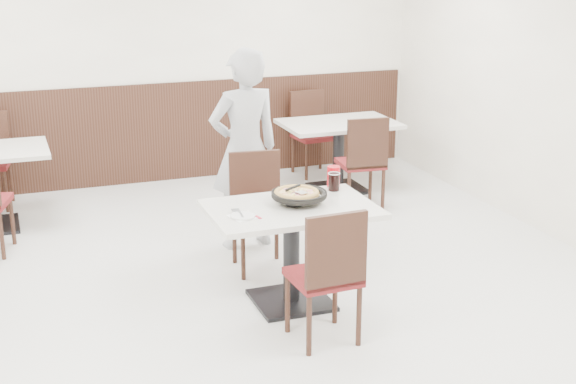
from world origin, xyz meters
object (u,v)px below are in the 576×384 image
object	(u,v)px
pizza	(296,195)
bg_chair_right_far	(314,134)
pizza_pan	(299,198)
side_plate	(243,216)
bg_table_right	(338,156)
red_cup	(333,176)
chair_near	(323,273)
diner_person	(245,150)
main_table	(291,255)
cola_glass	(334,182)
bg_chair_right_near	(361,161)
chair_far	(260,214)

from	to	relation	value
pizza	bg_chair_right_far	size ratio (longest dim) A/B	0.35
pizza_pan	side_plate	xyz separation A→B (m)	(-0.48, -0.16, -0.03)
bg_table_right	red_cup	bearing A→B (deg)	-114.59
chair_near	red_cup	size ratio (longest dim) A/B	5.94
red_cup	diner_person	world-z (taller)	diner_person
pizza	main_table	bearing A→B (deg)	-132.43
pizza_pan	bg_chair_right_far	size ratio (longest dim) A/B	0.33
cola_glass	diner_person	bearing A→B (deg)	112.31
main_table	bg_chair_right_far	distance (m)	3.48
chair_near	pizza_pan	bearing A→B (deg)	80.35
main_table	side_plate	size ratio (longest dim) A/B	6.87
main_table	bg_chair_right_far	xyz separation A→B (m)	(1.44, 3.16, 0.10)
bg_chair_right_near	bg_chair_right_far	size ratio (longest dim) A/B	1.00
diner_person	bg_chair_right_near	world-z (taller)	diner_person
cola_glass	chair_near	bearing A→B (deg)	-117.02
side_plate	cola_glass	xyz separation A→B (m)	(0.84, 0.37, 0.06)
side_plate	diner_person	size ratio (longest dim) A/B	0.10
red_cup	pizza_pan	bearing A→B (deg)	-142.26
chair_far	bg_chair_right_near	bearing A→B (deg)	-134.83
cola_glass	diner_person	xyz separation A→B (m)	(-0.41, 0.99, 0.06)
chair_far	cola_glass	world-z (taller)	chair_far
red_cup	bg_chair_right_near	bearing A→B (deg)	58.08
side_plate	red_cup	xyz separation A→B (m)	(0.88, 0.47, 0.07)
side_plate	pizza	bearing A→B (deg)	20.67
chair_near	red_cup	distance (m)	1.15
pizza_pan	chair_near	bearing A→B (deg)	-96.99
red_cup	pizza	bearing A→B (deg)	-144.86
chair_near	red_cup	bearing A→B (deg)	60.91
chair_far	chair_near	bearing A→B (deg)	95.92
main_table	bg_chair_right_near	distance (m)	2.39
chair_near	cola_glass	bearing A→B (deg)	60.33
pizza	bg_chair_right_near	xyz separation A→B (m)	(1.38, 1.83, -0.34)
bg_table_right	diner_person	bearing A→B (deg)	-138.76
diner_person	bg_chair_right_near	bearing A→B (deg)	-162.10
cola_glass	red_cup	bearing A→B (deg)	68.85
pizza_pan	bg_table_right	size ratio (longest dim) A/B	0.26
red_cup	chair_near	bearing A→B (deg)	-116.43
pizza_pan	side_plate	distance (m)	0.50
pizza_pan	bg_chair_right_far	world-z (taller)	bg_chair_right_far
chair_far	bg_chair_right_far	distance (m)	2.87
cola_glass	red_cup	world-z (taller)	red_cup
bg_table_right	pizza	bearing A→B (deg)	-119.84
diner_person	bg_chair_right_near	distance (m)	1.60
main_table	pizza_pan	bearing A→B (deg)	33.82
pizza	cola_glass	bearing A→B (deg)	26.94
pizza_pan	cola_glass	distance (m)	0.42
chair_near	chair_far	xyz separation A→B (m)	(-0.01, 1.30, 0.00)
chair_far	bg_chair_right_near	xyz separation A→B (m)	(1.46, 1.21, 0.00)
pizza_pan	diner_person	size ratio (longest dim) A/B	0.18
chair_near	side_plate	distance (m)	0.70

